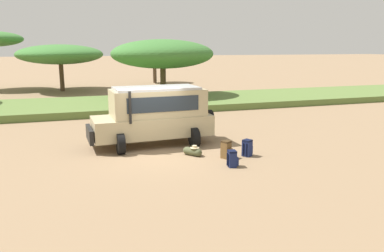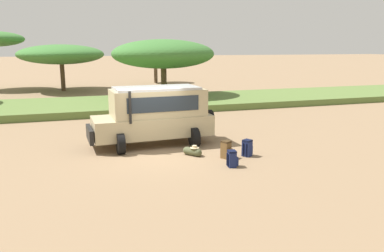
% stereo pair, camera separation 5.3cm
% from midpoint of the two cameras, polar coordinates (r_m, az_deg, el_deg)
% --- Properties ---
extents(ground_plane, '(320.00, 320.00, 0.00)m').
position_cam_midpoint_polar(ground_plane, '(14.60, -5.38, -4.25)').
color(ground_plane, '#8C7051').
extents(grass_bank, '(120.00, 7.00, 0.44)m').
position_cam_midpoint_polar(grass_bank, '(25.88, -11.15, 3.21)').
color(grass_bank, '#5B7538').
rests_on(grass_bank, ground_plane).
extents(safari_vehicle, '(5.39, 2.87, 2.44)m').
position_cam_midpoint_polar(safari_vehicle, '(15.76, -5.61, 1.79)').
color(safari_vehicle, tan).
rests_on(safari_vehicle, ground_plane).
extents(backpack_beside_front_wheel, '(0.43, 0.46, 0.66)m').
position_cam_midpoint_polar(backpack_beside_front_wheel, '(13.96, 5.34, -3.63)').
color(backpack_beside_front_wheel, brown).
rests_on(backpack_beside_front_wheel, ground_plane).
extents(backpack_cluster_center, '(0.40, 0.35, 0.58)m').
position_cam_midpoint_polar(backpack_cluster_center, '(13.01, 6.25, -5.00)').
color(backpack_cluster_center, navy).
rests_on(backpack_cluster_center, ground_plane).
extents(backpack_near_rear_wheel, '(0.45, 0.41, 0.64)m').
position_cam_midpoint_polar(backpack_near_rear_wheel, '(14.32, 8.52, -3.35)').
color(backpack_near_rear_wheel, navy).
rests_on(backpack_near_rear_wheel, ground_plane).
extents(duffel_bag_low_black_case, '(0.61, 0.71, 0.41)m').
position_cam_midpoint_polar(duffel_bag_low_black_case, '(14.29, 0.18, -3.88)').
color(duffel_bag_low_black_case, '#4C5133').
rests_on(duffel_bag_low_black_case, ground_plane).
extents(acacia_tree_centre_back, '(7.72, 8.45, 4.28)m').
position_cam_midpoint_polar(acacia_tree_centre_back, '(37.01, -19.28, 10.26)').
color(acacia_tree_centre_back, brown).
rests_on(acacia_tree_centre_back, ground_plane).
extents(acacia_tree_right_mid, '(7.74, 6.83, 4.62)m').
position_cam_midpoint_polar(acacia_tree_right_mid, '(28.69, -4.33, 10.88)').
color(acacia_tree_right_mid, brown).
rests_on(acacia_tree_right_mid, ground_plane).
extents(acacia_tree_far_right, '(4.41, 3.91, 4.33)m').
position_cam_midpoint_polar(acacia_tree_far_right, '(43.34, -5.58, 11.25)').
color(acacia_tree_far_right, brown).
rests_on(acacia_tree_far_right, ground_plane).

